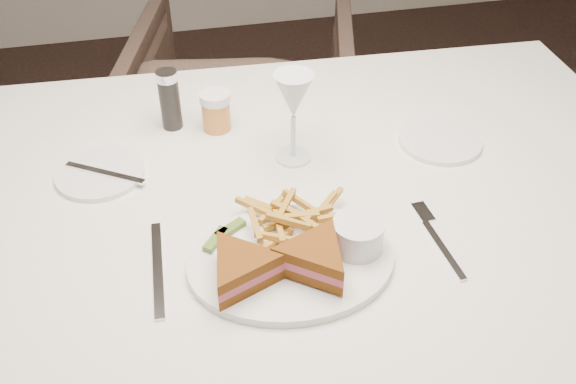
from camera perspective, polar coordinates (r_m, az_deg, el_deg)
The scene contains 3 objects.
table at distance 1.39m, azimuth -0.47°, elevation -12.47°, with size 1.47×0.98×0.75m, color white.
chair_far at distance 2.15m, azimuth -3.75°, elevation 7.78°, with size 0.68×0.63×0.70m, color #48362C.
table_setting at distance 1.04m, azimuth -0.47°, elevation -1.22°, with size 0.80×0.64×0.18m.
Camera 1 is at (0.06, -0.69, 1.46)m, focal length 40.00 mm.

